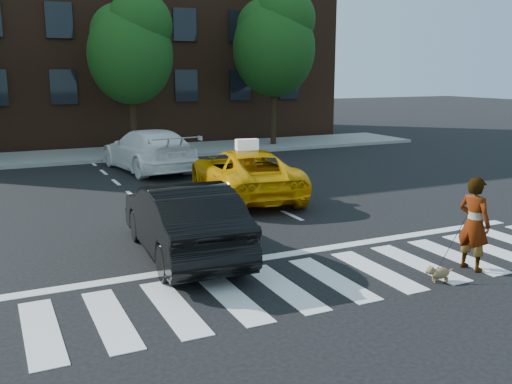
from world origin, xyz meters
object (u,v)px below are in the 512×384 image
(tree_mid, at_px, (131,44))
(white_suv, at_px, (148,150))
(black_sedan, at_px, (183,219))
(dog, at_px, (438,273))
(tree_right, at_px, (275,39))
(taxi, at_px, (244,173))
(woman, at_px, (474,224))

(tree_mid, bearing_deg, white_suv, -96.78)
(black_sedan, xyz_separation_m, white_suv, (2.04, 10.35, 0.03))
(tree_mid, height_order, white_suv, tree_mid)
(white_suv, distance_m, dog, 13.89)
(tree_right, relative_size, white_suv, 1.41)
(taxi, distance_m, black_sedan, 5.64)
(tree_mid, bearing_deg, tree_right, -0.00)
(white_suv, xyz_separation_m, woman, (2.64, -13.53, 0.11))
(white_suv, bearing_deg, taxi, 96.26)
(tree_mid, relative_size, black_sedan, 1.53)
(black_sedan, distance_m, white_suv, 10.55)
(taxi, height_order, white_suv, white_suv)
(taxi, bearing_deg, dog, 99.30)
(taxi, xyz_separation_m, woman, (1.29, -7.69, 0.17))
(white_suv, bearing_deg, dog, 89.82)
(black_sedan, bearing_deg, dog, 140.00)
(black_sedan, xyz_separation_m, dog, (3.65, -3.43, -0.59))
(tree_mid, height_order, taxi, tree_mid)
(tree_mid, xyz_separation_m, tree_right, (7.00, -0.00, 0.41))
(tree_mid, xyz_separation_m, white_suv, (-0.49, -4.15, -4.06))
(tree_mid, xyz_separation_m, woman, (2.15, -17.68, -3.95))
(tree_mid, distance_m, dog, 18.56)
(taxi, height_order, woman, woman)
(tree_mid, bearing_deg, woman, -83.06)
(taxi, bearing_deg, tree_mid, -77.53)
(dog, bearing_deg, black_sedan, 161.04)
(tree_right, xyz_separation_m, dog, (-5.89, -17.93, -5.09))
(taxi, distance_m, woman, 7.79)
(black_sedan, bearing_deg, woman, 149.06)
(dog, bearing_deg, tree_right, 96.14)
(white_suv, relative_size, dog, 11.18)
(taxi, relative_size, white_suv, 0.96)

